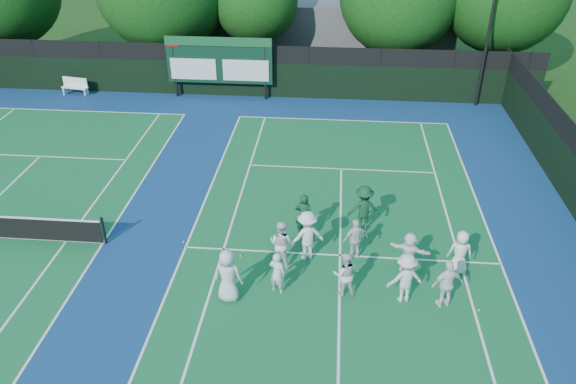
{
  "coord_description": "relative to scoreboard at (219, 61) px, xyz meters",
  "views": [
    {
      "loc": [
        -0.42,
        -14.8,
        11.87
      ],
      "look_at": [
        -2.0,
        3.0,
        1.3
      ],
      "focal_mm": 35.0,
      "sensor_mm": 36.0,
      "label": 1
    }
  ],
  "objects": [
    {
      "name": "player_front_2",
      "position": [
        7.14,
        -16.55,
        -1.41
      ],
      "size": [
        0.83,
        0.68,
        1.56
      ],
      "primitive_type": "imported",
      "rotation": [
        0.0,
        0.0,
        3.27
      ],
      "color": "silver",
      "rests_on": "ground"
    },
    {
      "name": "player_front_0",
      "position": [
        3.56,
        -17.12,
        -1.27
      ],
      "size": [
        0.98,
        0.73,
        1.83
      ],
      "primitive_type": "imported",
      "rotation": [
        0.0,
        0.0,
        2.97
      ],
      "color": "silver",
      "rests_on": "ground"
    },
    {
      "name": "tennis_ball_5",
      "position": [
        11.27,
        -17.01,
        -2.16
      ],
      "size": [
        0.07,
        0.07,
        0.07
      ],
      "primitive_type": "sphere",
      "color": "yellow",
      "rests_on": "ground"
    },
    {
      "name": "near_court",
      "position": [
        7.01,
        -14.59,
        -2.18
      ],
      "size": [
        11.05,
        23.85,
        0.01
      ],
      "color": "#135F30",
      "rests_on": "ground"
    },
    {
      "name": "tennis_ball_0",
      "position": [
        3.57,
        -14.95,
        -2.16
      ],
      "size": [
        0.07,
        0.07,
        0.07
      ],
      "primitive_type": "sphere",
      "color": "yellow",
      "rests_on": "ground"
    },
    {
      "name": "clubhouse",
      "position": [
        5.01,
        8.41,
        -0.19
      ],
      "size": [
        18.0,
        6.0,
        4.0
      ],
      "primitive_type": "cube",
      "color": "#59595E",
      "rests_on": "ground"
    },
    {
      "name": "court_apron",
      "position": [
        1.01,
        -14.59,
        -2.19
      ],
      "size": [
        34.0,
        32.0,
        0.01
      ],
      "primitive_type": "cube",
      "color": "navy",
      "rests_on": "ground"
    },
    {
      "name": "coach_right",
      "position": [
        7.82,
        -12.88,
        -1.28
      ],
      "size": [
        1.28,
        0.88,
        1.83
      ],
      "primitive_type": "imported",
      "rotation": [
        0.0,
        0.0,
        3.32
      ],
      "color": "#103D22",
      "rests_on": "ground"
    },
    {
      "name": "tennis_ball_3",
      "position": [
        1.38,
        -14.3,
        -2.16
      ],
      "size": [
        0.07,
        0.07,
        0.07
      ],
      "primitive_type": "sphere",
      "color": "yellow",
      "rests_on": "ground"
    },
    {
      "name": "player_back_4",
      "position": [
        10.91,
        -15.12,
        -1.39
      ],
      "size": [
        0.82,
        0.57,
        1.6
      ],
      "primitive_type": "imported",
      "rotation": [
        0.0,
        0.0,
        3.06
      ],
      "color": "white",
      "rests_on": "ground"
    },
    {
      "name": "player_front_1",
      "position": [
        5.03,
        -16.64,
        -1.44
      ],
      "size": [
        0.64,
        0.54,
        1.5
      ],
      "primitive_type": "imported",
      "rotation": [
        0.0,
        0.0,
        2.75
      ],
      "color": "silver",
      "rests_on": "ground"
    },
    {
      "name": "player_front_4",
      "position": [
        10.22,
        -16.84,
        -1.35
      ],
      "size": [
        1.06,
        0.69,
        1.68
      ],
      "primitive_type": "imported",
      "rotation": [
        0.0,
        0.0,
        3.46
      ],
      "color": "white",
      "rests_on": "ground"
    },
    {
      "name": "player_front_3",
      "position": [
        8.98,
        -16.7,
        -1.33
      ],
      "size": [
        1.25,
        0.92,
        1.73
      ],
      "primitive_type": "imported",
      "rotation": [
        0.0,
        0.0,
        3.42
      ],
      "color": "silver",
      "rests_on": "ground"
    },
    {
      "name": "player_back_2",
      "position": [
        7.5,
        -14.65,
        -1.41
      ],
      "size": [
        0.99,
        0.73,
        1.56
      ],
      "primitive_type": "imported",
      "rotation": [
        0.0,
        0.0,
        3.58
      ],
      "color": "silver",
      "rests_on": "ground"
    },
    {
      "name": "ground",
      "position": [
        7.01,
        -15.59,
        -2.19
      ],
      "size": [
        120.0,
        120.0,
        0.0
      ],
      "primitive_type": "plane",
      "color": "#15370F",
      "rests_on": "ground"
    },
    {
      "name": "player_back_3",
      "position": [
        9.25,
        -15.19,
        -1.44
      ],
      "size": [
        1.45,
        0.88,
        1.49
      ],
      "primitive_type": "imported",
      "rotation": [
        0.0,
        0.0,
        2.8
      ],
      "color": "white",
      "rests_on": "ground"
    },
    {
      "name": "tree_c",
      "position": [
        1.73,
        3.99,
        2.41
      ],
      "size": [
        5.14,
        5.14,
        7.31
      ],
      "color": "black",
      "rests_on": "ground"
    },
    {
      "name": "player_back_0",
      "position": [
        5.01,
        -15.2,
        -1.34
      ],
      "size": [
        1.01,
        0.91,
        1.71
      ],
      "primitive_type": "imported",
      "rotation": [
        0.0,
        0.0,
        2.77
      ],
      "color": "silver",
      "rests_on": "ground"
    },
    {
      "name": "tennis_ball_4",
      "position": [
        7.05,
        -11.75,
        -2.16
      ],
      "size": [
        0.07,
        0.07,
        0.07
      ],
      "primitive_type": "sphere",
      "color": "yellow",
      "rests_on": "ground"
    },
    {
      "name": "back_fence",
      "position": [
        1.01,
        0.41,
        -0.83
      ],
      "size": [
        34.0,
        0.08,
        3.0
      ],
      "color": "black",
      "rests_on": "ground"
    },
    {
      "name": "coach_left",
      "position": [
        5.67,
        -13.52,
        -1.3
      ],
      "size": [
        0.71,
        0.53,
        1.78
      ],
      "primitive_type": "imported",
      "rotation": [
        0.0,
        0.0,
        2.97
      ],
      "color": "#103B23",
      "rests_on": "ground"
    },
    {
      "name": "scoreboard",
      "position": [
        0.0,
        0.0,
        0.0
      ],
      "size": [
        6.0,
        0.21,
        3.55
      ],
      "color": "black",
      "rests_on": "ground"
    },
    {
      "name": "bench",
      "position": [
        -8.59,
        -0.21,
        -1.65
      ],
      "size": [
        1.64,
        0.71,
        1.01
      ],
      "color": "white",
      "rests_on": "ground"
    },
    {
      "name": "tennis_ball_1",
      "position": [
        8.8,
        -14.65,
        -2.16
      ],
      "size": [
        0.07,
        0.07,
        0.07
      ],
      "primitive_type": "sphere",
      "color": "yellow",
      "rests_on": "ground"
    },
    {
      "name": "player_back_1",
      "position": [
        5.86,
        -14.81,
        -1.26
      ],
      "size": [
        1.38,
        1.1,
        1.86
      ],
      "primitive_type": "imported",
      "rotation": [
        0.0,
        0.0,
        3.54
      ],
      "color": "white",
      "rests_on": "ground"
    }
  ]
}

